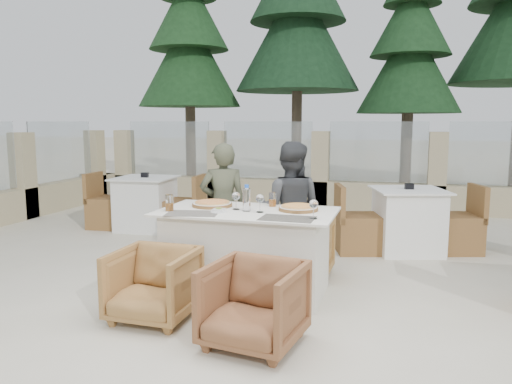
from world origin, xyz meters
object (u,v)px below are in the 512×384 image
(armchair_near_right, at_px, (254,304))
(bg_table_b, at_px, (408,221))
(pizza_left, at_px, (212,204))
(wine_glass_centre, at_px, (236,200))
(water_bottle, at_px, (247,198))
(diner_left, at_px, (223,207))
(beer_glass_left, at_px, (169,203))
(olive_dish, at_px, (219,210))
(armchair_far_right, at_px, (299,248))
(wine_glass_corner, at_px, (314,208))
(armchair_near_left, at_px, (154,285))
(beer_glass_right, at_px, (272,199))
(wine_glass_near, at_px, (260,202))
(diner_right, at_px, (290,210))
(armchair_far_left, at_px, (222,240))
(pizza_right, at_px, (298,208))
(bg_table_a, at_px, (146,203))
(dining_table, at_px, (247,252))

(armchair_near_right, bearing_deg, bg_table_b, 78.64)
(pizza_left, distance_m, wine_glass_centre, 0.30)
(water_bottle, height_order, diner_left, diner_left)
(wine_glass_centre, bearing_deg, beer_glass_left, -157.33)
(olive_dish, bearing_deg, diner_left, 107.22)
(pizza_left, distance_m, armchair_far_right, 1.02)
(olive_dish, bearing_deg, wine_glass_corner, -4.03)
(armchair_near_left, bearing_deg, pizza_left, 82.60)
(beer_glass_right, bearing_deg, pizza_left, -164.63)
(wine_glass_near, bearing_deg, diner_right, 78.07)
(armchair_near_left, bearing_deg, wine_glass_near, 50.03)
(beer_glass_left, bearing_deg, armchair_far_left, 82.92)
(diner_left, bearing_deg, water_bottle, 106.19)
(armchair_far_right, bearing_deg, pizza_right, 100.53)
(beer_glass_right, xyz_separation_m, armchair_far_right, (0.20, 0.31, -0.54))
(bg_table_a, bearing_deg, wine_glass_near, -47.69)
(diner_left, height_order, bg_table_b, diner_left)
(armchair_near_left, xyz_separation_m, bg_table_b, (1.96, 2.75, 0.10))
(wine_glass_corner, height_order, bg_table_b, wine_glass_corner)
(olive_dish, distance_m, armchair_near_left, 0.89)
(wine_glass_centre, height_order, beer_glass_left, wine_glass_centre)
(wine_glass_centre, relative_size, wine_glass_near, 1.00)
(wine_glass_centre, height_order, bg_table_b, wine_glass_centre)
(wine_glass_near, bearing_deg, bg_table_b, 56.70)
(olive_dish, relative_size, armchair_near_right, 0.17)
(armchair_far_right, distance_m, diner_right, 0.40)
(bg_table_b, bearing_deg, olive_dish, -144.71)
(pizza_left, relative_size, armchair_far_left, 0.63)
(water_bottle, bearing_deg, armchair_far_left, 123.64)
(pizza_left, distance_m, diner_left, 0.53)
(water_bottle, relative_size, armchair_near_left, 0.38)
(armchair_near_left, bearing_deg, olive_dish, 65.79)
(armchair_near_right, relative_size, diner_right, 0.48)
(armchair_far_left, bearing_deg, wine_glass_near, 148.43)
(wine_glass_near, height_order, bg_table_b, wine_glass_near)
(diner_right, bearing_deg, beer_glass_left, 36.59)
(pizza_right, bearing_deg, wine_glass_near, -148.80)
(beer_glass_right, xyz_separation_m, armchair_near_right, (0.21, -1.33, -0.54))
(dining_table, height_order, beer_glass_left, beer_glass_left)
(pizza_left, height_order, armchair_near_left, pizza_left)
(dining_table, xyz_separation_m, pizza_right, (0.45, 0.13, 0.41))
(wine_glass_corner, distance_m, bg_table_b, 2.33)
(wine_glass_centre, bearing_deg, beer_glass_right, 42.62)
(diner_left, relative_size, diner_right, 0.98)
(beer_glass_right, height_order, bg_table_a, beer_glass_right)
(armchair_near_right, bearing_deg, armchair_far_left, 124.77)
(pizza_right, height_order, beer_glass_right, beer_glass_right)
(diner_right, bearing_deg, beer_glass_right, 67.46)
(wine_glass_corner, height_order, armchair_near_right, wine_glass_corner)
(bg_table_a, bearing_deg, beer_glass_left, -61.17)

